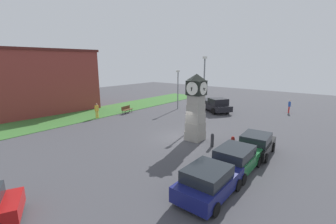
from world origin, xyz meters
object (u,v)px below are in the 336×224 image
at_px(car_by_building, 256,144).
at_px(street_lamp_near_road, 178,86).
at_px(car_navy_sedan, 209,181).
at_px(pedestrian_crossing_lot, 97,110).
at_px(clock_tower, 196,108).
at_px(bench, 127,109).
at_px(bollard_mid_row, 233,143).
at_px(pickup_truck, 214,104).
at_px(pedestrian_near_bench, 289,105).
at_px(bollard_near_tower, 212,140).
at_px(street_lamp_far_side, 204,85).
at_px(car_near_tower, 236,159).

relative_size(car_by_building, street_lamp_near_road, 0.77).
distance_m(car_navy_sedan, pedestrian_crossing_lot, 18.54).
bearing_deg(clock_tower, bench, 75.98).
distance_m(bollard_mid_row, pickup_truck, 13.49).
bearing_deg(pickup_truck, street_lamp_near_road, 112.06).
bearing_deg(bollard_mid_row, car_by_building, -78.35).
xyz_separation_m(clock_tower, pedestrian_near_bench, (16.22, -3.89, -1.80)).
bearing_deg(bollard_near_tower, street_lamp_near_road, 47.23).
distance_m(pedestrian_near_bench, street_lamp_far_side, 12.78).
relative_size(clock_tower, bench, 3.30).
distance_m(bollard_mid_row, car_near_tower, 3.40).
bearing_deg(street_lamp_far_side, street_lamp_near_road, 59.32).
bearing_deg(street_lamp_far_side, clock_tower, -155.66).
bearing_deg(clock_tower, bollard_near_tower, -105.73).
height_order(bench, street_lamp_far_side, street_lamp_far_side).
bearing_deg(pedestrian_crossing_lot, pickup_truck, -36.11).
bearing_deg(pedestrian_crossing_lot, bench, -8.95).
xyz_separation_m(car_navy_sedan, street_lamp_near_road, (15.73, 13.54, 2.32)).
relative_size(clock_tower, pedestrian_crossing_lot, 3.16).
relative_size(clock_tower, car_near_tower, 1.28).
xyz_separation_m(bollard_mid_row, pedestrian_near_bench, (16.39, -0.51, 0.42)).
bearing_deg(car_by_building, street_lamp_far_side, 54.08).
relative_size(bollard_near_tower, car_by_building, 0.27).
bearing_deg(clock_tower, pedestrian_near_bench, -13.48).
xyz_separation_m(car_near_tower, pedestrian_near_bench, (19.43, 0.98, 0.16)).
distance_m(car_navy_sedan, car_by_building, 6.66).
distance_m(bollard_mid_row, car_navy_sedan, 6.51).
height_order(car_navy_sedan, bench, car_navy_sedan).
distance_m(pedestrian_crossing_lot, street_lamp_far_side, 12.50).
bearing_deg(bollard_near_tower, car_navy_sedan, -153.35).
bearing_deg(bench, pedestrian_near_bench, -50.63).
bearing_deg(street_lamp_far_side, bollard_near_tower, -144.20).
height_order(pedestrian_near_bench, pedestrian_crossing_lot, pedestrian_crossing_lot).
height_order(car_navy_sedan, pedestrian_crossing_lot, pedestrian_crossing_lot).
bearing_deg(street_lamp_near_road, pickup_truck, -67.94).
distance_m(bollard_mid_row, car_by_building, 1.65).
height_order(bollard_mid_row, car_by_building, car_by_building).
bearing_deg(bollard_mid_row, bollard_near_tower, 103.45).
bearing_deg(street_lamp_far_side, car_by_building, -125.92).
bearing_deg(street_lamp_far_side, pickup_truck, 15.31).
xyz_separation_m(car_by_building, pedestrian_crossing_lot, (-1.06, 17.76, 0.23)).
bearing_deg(pedestrian_near_bench, bollard_mid_row, 178.20).
height_order(pedestrian_crossing_lot, street_lamp_near_road, street_lamp_near_road).
height_order(clock_tower, pickup_truck, clock_tower).
xyz_separation_m(clock_tower, pickup_truck, (11.10, 4.04, -1.82)).
xyz_separation_m(bollard_mid_row, car_by_building, (0.33, -1.59, 0.24)).
distance_m(bollard_mid_row, pedestrian_near_bench, 16.40).
bearing_deg(pickup_truck, street_lamp_far_side, -164.69).
bearing_deg(pedestrian_near_bench, car_navy_sedan, -177.50).
bearing_deg(pickup_truck, car_near_tower, -148.12).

